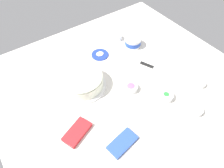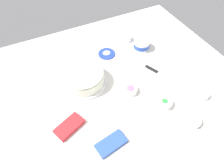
{
  "view_description": "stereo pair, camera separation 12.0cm",
  "coord_description": "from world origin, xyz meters",
  "px_view_note": "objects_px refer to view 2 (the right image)",
  "views": [
    {
      "loc": [
        0.52,
        0.57,
        0.96
      ],
      "look_at": [
        0.08,
        -0.06,
        0.04
      ],
      "focal_mm": 31.61,
      "sensor_mm": 36.0,
      "label": 1
    },
    {
      "loc": [
        0.41,
        0.63,
        0.96
      ],
      "look_at": [
        0.08,
        -0.06,
        0.04
      ],
      "focal_mm": 31.61,
      "sensor_mm": 36.0,
      "label": 2
    }
  ],
  "objects_px": {
    "spreading_knife": "(158,72)",
    "sprinkle_bowl_blue": "(202,94)",
    "frosted_cake": "(83,77)",
    "candy_box_lower": "(111,143)",
    "frosting_tub": "(142,44)",
    "sprinkle_bowl_orange": "(126,38)",
    "sprinkle_bowl_green": "(164,103)",
    "frosting_tub_lid": "(107,54)",
    "sprinkle_bowl_rainbow": "(191,120)",
    "sprinkle_bowl_pink": "(130,90)",
    "candy_box_upper": "(69,126)"
  },
  "relations": [
    {
      "from": "frosted_cake",
      "to": "sprinkle_bowl_blue",
      "type": "relative_size",
      "value": 3.45
    },
    {
      "from": "sprinkle_bowl_green",
      "to": "candy_box_lower",
      "type": "height_order",
      "value": "sprinkle_bowl_green"
    },
    {
      "from": "sprinkle_bowl_pink",
      "to": "sprinkle_bowl_blue",
      "type": "distance_m",
      "value": 0.43
    },
    {
      "from": "sprinkle_bowl_rainbow",
      "to": "candy_box_lower",
      "type": "xyz_separation_m",
      "value": [
        0.45,
        -0.08,
        -0.01
      ]
    },
    {
      "from": "sprinkle_bowl_pink",
      "to": "sprinkle_bowl_green",
      "type": "distance_m",
      "value": 0.21
    },
    {
      "from": "sprinkle_bowl_pink",
      "to": "candy_box_upper",
      "type": "bearing_deg",
      "value": 9.39
    },
    {
      "from": "frosted_cake",
      "to": "sprinkle_bowl_green",
      "type": "bearing_deg",
      "value": 134.39
    },
    {
      "from": "frosted_cake",
      "to": "sprinkle_bowl_orange",
      "type": "distance_m",
      "value": 0.52
    },
    {
      "from": "frosted_cake",
      "to": "sprinkle_bowl_blue",
      "type": "height_order",
      "value": "frosted_cake"
    },
    {
      "from": "sprinkle_bowl_orange",
      "to": "candy_box_upper",
      "type": "relative_size",
      "value": 0.52
    },
    {
      "from": "candy_box_lower",
      "to": "spreading_knife",
      "type": "bearing_deg",
      "value": -157.68
    },
    {
      "from": "sprinkle_bowl_orange",
      "to": "frosting_tub_lid",
      "type": "bearing_deg",
      "value": 21.76
    },
    {
      "from": "frosting_tub_lid",
      "to": "sprinkle_bowl_rainbow",
      "type": "relative_size",
      "value": 1.22
    },
    {
      "from": "frosting_tub",
      "to": "sprinkle_bowl_green",
      "type": "relative_size",
      "value": 1.35
    },
    {
      "from": "spreading_knife",
      "to": "candy_box_lower",
      "type": "distance_m",
      "value": 0.58
    },
    {
      "from": "sprinkle_bowl_pink",
      "to": "spreading_knife",
      "type": "bearing_deg",
      "value": -167.1
    },
    {
      "from": "frosting_tub",
      "to": "candy_box_upper",
      "type": "xyz_separation_m",
      "value": [
        0.69,
        0.39,
        -0.03
      ]
    },
    {
      "from": "candy_box_upper",
      "to": "frosting_tub",
      "type": "bearing_deg",
      "value": -172.76
    },
    {
      "from": "candy_box_upper",
      "to": "spreading_knife",
      "type": "bearing_deg",
      "value": 168.4
    },
    {
      "from": "frosting_tub",
      "to": "spreading_knife",
      "type": "xyz_separation_m",
      "value": [
        0.03,
        0.27,
        -0.03
      ]
    },
    {
      "from": "sprinkle_bowl_pink",
      "to": "candy_box_lower",
      "type": "distance_m",
      "value": 0.35
    },
    {
      "from": "frosting_tub_lid",
      "to": "spreading_knife",
      "type": "distance_m",
      "value": 0.39
    },
    {
      "from": "spreading_knife",
      "to": "sprinkle_bowl_blue",
      "type": "xyz_separation_m",
      "value": [
        -0.13,
        0.27,
        0.01
      ]
    },
    {
      "from": "frosting_tub_lid",
      "to": "candy_box_lower",
      "type": "bearing_deg",
      "value": 66.82
    },
    {
      "from": "sprinkle_bowl_pink",
      "to": "candy_box_lower",
      "type": "xyz_separation_m",
      "value": [
        0.25,
        0.25,
        -0.01
      ]
    },
    {
      "from": "candy_box_lower",
      "to": "candy_box_upper",
      "type": "xyz_separation_m",
      "value": [
        0.16,
        -0.18,
        0.0
      ]
    },
    {
      "from": "sprinkle_bowl_rainbow",
      "to": "sprinkle_bowl_orange",
      "type": "bearing_deg",
      "value": -92.0
    },
    {
      "from": "sprinkle_bowl_pink",
      "to": "sprinkle_bowl_green",
      "type": "xyz_separation_m",
      "value": [
        -0.13,
        0.17,
        0.0
      ]
    },
    {
      "from": "frosting_tub_lid",
      "to": "sprinkle_bowl_pink",
      "type": "bearing_deg",
      "value": 87.54
    },
    {
      "from": "spreading_knife",
      "to": "sprinkle_bowl_blue",
      "type": "distance_m",
      "value": 0.3
    },
    {
      "from": "spreading_knife",
      "to": "sprinkle_bowl_blue",
      "type": "relative_size",
      "value": 2.64
    },
    {
      "from": "frosted_cake",
      "to": "sprinkle_bowl_rainbow",
      "type": "xyz_separation_m",
      "value": [
        -0.42,
        0.52,
        -0.03
      ]
    },
    {
      "from": "frosting_tub",
      "to": "candy_box_upper",
      "type": "height_order",
      "value": "frosting_tub"
    },
    {
      "from": "frosting_tub_lid",
      "to": "candy_box_upper",
      "type": "relative_size",
      "value": 0.77
    },
    {
      "from": "sprinkle_bowl_pink",
      "to": "sprinkle_bowl_blue",
      "type": "bearing_deg",
      "value": 150.25
    },
    {
      "from": "sprinkle_bowl_blue",
      "to": "sprinkle_bowl_green",
      "type": "distance_m",
      "value": 0.25
    },
    {
      "from": "spreading_knife",
      "to": "sprinkle_bowl_orange",
      "type": "distance_m",
      "value": 0.4
    },
    {
      "from": "sprinkle_bowl_blue",
      "to": "sprinkle_bowl_green",
      "type": "relative_size",
      "value": 0.96
    },
    {
      "from": "frosting_tub_lid",
      "to": "frosted_cake",
      "type": "bearing_deg",
      "value": 36.43
    },
    {
      "from": "frosted_cake",
      "to": "sprinkle_bowl_rainbow",
      "type": "bearing_deg",
      "value": 129.07
    },
    {
      "from": "frosted_cake",
      "to": "spreading_knife",
      "type": "bearing_deg",
      "value": 163.53
    },
    {
      "from": "sprinkle_bowl_blue",
      "to": "sprinkle_bowl_green",
      "type": "bearing_deg",
      "value": -10.32
    },
    {
      "from": "sprinkle_bowl_orange",
      "to": "sprinkle_bowl_rainbow",
      "type": "bearing_deg",
      "value": 88.0
    },
    {
      "from": "sprinkle_bowl_green",
      "to": "frosting_tub",
      "type": "bearing_deg",
      "value": -106.51
    },
    {
      "from": "frosting_tub_lid",
      "to": "frosting_tub",
      "type": "bearing_deg",
      "value": 168.51
    },
    {
      "from": "frosting_tub",
      "to": "sprinkle_bowl_rainbow",
      "type": "distance_m",
      "value": 0.65
    },
    {
      "from": "sprinkle_bowl_rainbow",
      "to": "candy_box_lower",
      "type": "bearing_deg",
      "value": -9.77
    },
    {
      "from": "frosting_tub",
      "to": "sprinkle_bowl_blue",
      "type": "height_order",
      "value": "frosting_tub"
    },
    {
      "from": "frosting_tub_lid",
      "to": "candy_box_lower",
      "type": "xyz_separation_m",
      "value": [
        0.27,
        0.62,
        0.0
      ]
    },
    {
      "from": "frosting_tub",
      "to": "sprinkle_bowl_orange",
      "type": "xyz_separation_m",
      "value": [
        0.05,
        -0.14,
        -0.02
      ]
    }
  ]
}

